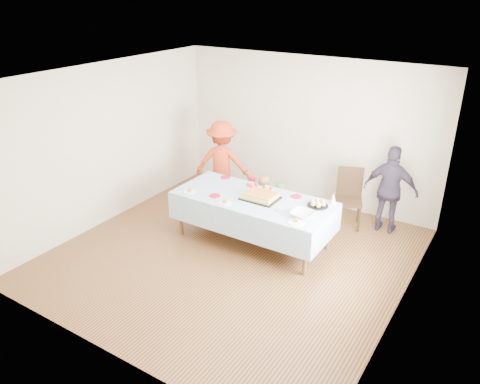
# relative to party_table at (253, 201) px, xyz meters

# --- Properties ---
(ground) EXTENTS (5.00, 5.00, 0.00)m
(ground) POSITION_rel_party_table_xyz_m (-0.05, -0.51, -0.72)
(ground) COLOR #442313
(ground) RESTS_ON ground
(room_walls) EXTENTS (5.04, 5.04, 2.72)m
(room_walls) POSITION_rel_party_table_xyz_m (0.01, -0.51, 1.05)
(room_walls) COLOR beige
(room_walls) RESTS_ON ground
(party_table) EXTENTS (2.50, 1.10, 0.78)m
(party_table) POSITION_rel_party_table_xyz_m (0.00, 0.00, 0.00)
(party_table) COLOR #55381D
(party_table) RESTS_ON ground
(birthday_cake) EXTENTS (0.56, 0.43, 0.10)m
(birthday_cake) POSITION_rel_party_table_xyz_m (0.12, 0.03, 0.10)
(birthday_cake) COLOR black
(birthday_cake) RESTS_ON party_table
(rolls_tray) EXTENTS (0.32, 0.32, 0.10)m
(rolls_tray) POSITION_rel_party_table_xyz_m (0.97, 0.27, 0.10)
(rolls_tray) COLOR black
(rolls_tray) RESTS_ON party_table
(punch_bowl) EXTENTS (0.33, 0.33, 0.08)m
(punch_bowl) POSITION_rel_party_table_xyz_m (0.93, -0.18, 0.09)
(punch_bowl) COLOR silver
(punch_bowl) RESTS_ON party_table
(party_hat) EXTENTS (0.10, 0.10, 0.17)m
(party_hat) POSITION_rel_party_table_xyz_m (1.13, 0.46, 0.14)
(party_hat) COLOR white
(party_hat) RESTS_ON party_table
(fork_pile) EXTENTS (0.24, 0.18, 0.07)m
(fork_pile) POSITION_rel_party_table_xyz_m (0.57, -0.17, 0.09)
(fork_pile) COLOR white
(fork_pile) RESTS_ON party_table
(plate_red_far_a) EXTENTS (0.17, 0.17, 0.01)m
(plate_red_far_a) POSITION_rel_party_table_xyz_m (-0.82, 0.45, 0.06)
(plate_red_far_a) COLOR #B90D29
(plate_red_far_a) RESTS_ON party_table
(plate_red_far_b) EXTENTS (0.19, 0.19, 0.01)m
(plate_red_far_b) POSITION_rel_party_table_xyz_m (-0.27, 0.41, 0.06)
(plate_red_far_b) COLOR #B90D29
(plate_red_far_b) RESTS_ON party_table
(plate_red_far_c) EXTENTS (0.17, 0.17, 0.01)m
(plate_red_far_c) POSITION_rel_party_table_xyz_m (0.02, 0.41, 0.06)
(plate_red_far_c) COLOR #B90D29
(plate_red_far_c) RESTS_ON party_table
(plate_red_far_d) EXTENTS (0.17, 0.17, 0.01)m
(plate_red_far_d) POSITION_rel_party_table_xyz_m (0.56, 0.39, 0.06)
(plate_red_far_d) COLOR #B90D29
(plate_red_far_d) RESTS_ON party_table
(plate_red_near) EXTENTS (0.17, 0.17, 0.01)m
(plate_red_near) POSITION_rel_party_table_xyz_m (-0.53, -0.27, 0.06)
(plate_red_near) COLOR #B90D29
(plate_red_near) RESTS_ON party_table
(plate_white_left) EXTENTS (0.21, 0.21, 0.01)m
(plate_white_left) POSITION_rel_party_table_xyz_m (-0.97, -0.35, 0.06)
(plate_white_left) COLOR white
(plate_white_left) RESTS_ON party_table
(plate_white_mid) EXTENTS (0.21, 0.21, 0.01)m
(plate_white_mid) POSITION_rel_party_table_xyz_m (-0.25, -0.40, 0.06)
(plate_white_mid) COLOR white
(plate_white_mid) RESTS_ON party_table
(plate_white_right) EXTENTS (0.24, 0.24, 0.01)m
(plate_white_right) POSITION_rel_party_table_xyz_m (0.94, -0.38, 0.06)
(plate_white_right) COLOR white
(plate_white_right) RESTS_ON party_table
(dining_chair) EXTENTS (0.57, 0.57, 1.01)m
(dining_chair) POSITION_rel_party_table_xyz_m (1.06, 1.41, -0.16)
(dining_chair) COLOR black
(dining_chair) RESTS_ON ground
(toddler_left) EXTENTS (0.30, 0.21, 0.80)m
(toddler_left) POSITION_rel_party_table_xyz_m (-0.45, 0.75, -0.32)
(toddler_left) COLOR red
(toddler_left) RESTS_ON ground
(toddler_mid) EXTENTS (0.43, 0.33, 0.77)m
(toddler_mid) POSITION_rel_party_table_xyz_m (0.07, 0.79, -0.34)
(toddler_mid) COLOR #407828
(toddler_mid) RESTS_ON ground
(toddler_right) EXTENTS (0.48, 0.39, 0.92)m
(toddler_right) POSITION_rel_party_table_xyz_m (-0.15, 0.57, -0.26)
(toddler_right) COLOR tan
(toddler_right) RESTS_ON ground
(adult_left) EXTENTS (1.17, 0.92, 1.59)m
(adult_left) POSITION_rel_party_table_xyz_m (-1.26, 1.00, 0.07)
(adult_left) COLOR #B43716
(adult_left) RESTS_ON ground
(adult_right) EXTENTS (0.89, 0.40, 1.49)m
(adult_right) POSITION_rel_party_table_xyz_m (1.71, 1.52, 0.02)
(adult_right) COLOR #312939
(adult_right) RESTS_ON ground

